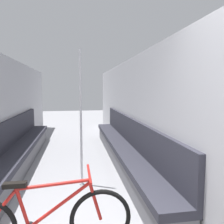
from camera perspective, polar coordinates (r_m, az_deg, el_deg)
wall_left at (r=4.53m, az=-27.08°, el=-0.39°), size 0.10×9.86×2.21m
wall_right at (r=4.49m, az=6.17°, el=0.18°), size 0.10×9.86×2.21m
bench_seat_row_left at (r=4.64m, az=-23.64°, el=-10.10°), size 0.44×5.14×0.97m
bench_seat_row_right at (r=4.61m, az=3.06°, el=-9.71°), size 0.44×5.14×0.97m
bicycle at (r=2.36m, az=-17.45°, el=-25.73°), size 1.66×0.46×0.78m
grab_pole_near at (r=3.51m, az=-8.12°, el=-2.09°), size 0.08×0.08×2.19m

